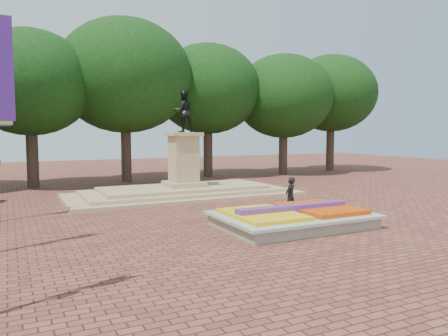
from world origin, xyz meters
TOP-DOWN VIEW (x-y plane):
  - ground at (0.00, 0.00)m, footprint 90.00×90.00m
  - flower_bed at (1.03, -2.00)m, footprint 6.30×4.30m
  - monument at (0.00, 8.00)m, footprint 14.00×6.00m
  - tree_row_back at (2.33, 18.00)m, footprint 44.80×8.80m
  - pedestrian at (2.26, -0.04)m, footprint 0.80×0.70m

SIDE VIEW (x-z plane):
  - ground at x=0.00m, z-range 0.00..0.00m
  - flower_bed at x=1.03m, z-range -0.08..0.83m
  - monument at x=0.00m, z-range -2.32..4.09m
  - pedestrian at x=2.26m, z-range 0.00..1.83m
  - tree_row_back at x=2.33m, z-range 1.46..11.89m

